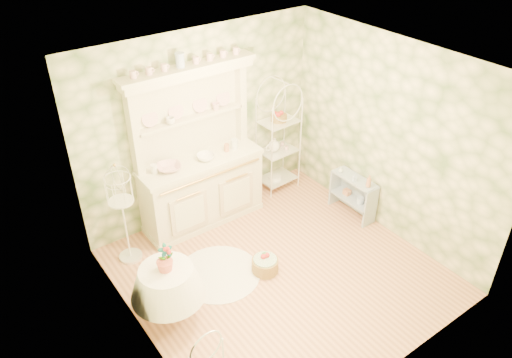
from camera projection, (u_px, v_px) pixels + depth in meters
floor at (279, 272)px, 6.37m from camera, size 3.60×3.60×0.00m
ceiling at (286, 69)px, 4.91m from camera, size 3.60×3.60×0.00m
wall_left at (134, 244)px, 4.75m from camera, size 3.60×3.60×0.00m
wall_right at (389, 139)px, 6.53m from camera, size 3.60×3.60×0.00m
wall_back at (201, 125)px, 6.86m from camera, size 3.60×3.60×0.00m
wall_front at (408, 274)px, 4.41m from camera, size 3.60×3.60×0.00m
kitchen_dresser at (199, 151)px, 6.68m from camera, size 1.87×0.61×2.29m
bakers_rack at (278, 138)px, 7.57m from camera, size 0.56×0.42×1.74m
side_shelf at (353, 197)px, 7.27m from camera, size 0.34×0.70×0.58m
round_table at (168, 291)px, 5.55m from camera, size 0.82×0.82×0.78m
birdcage_stand at (124, 216)px, 6.23m from camera, size 0.33×0.33×1.36m
floor_basket at (265, 264)px, 6.32m from camera, size 0.41×0.41×0.24m
lace_rug at (219, 273)px, 6.34m from camera, size 1.14×1.14×0.01m
bowl_floral at (169, 170)px, 6.52m from camera, size 0.40×0.40×0.08m
bowl_white at (206, 159)px, 6.75m from camera, size 0.27×0.27×0.08m
cup_left at (171, 122)px, 6.37m from camera, size 0.12×0.12×0.09m
cup_right at (216, 108)px, 6.73m from camera, size 0.12×0.12×0.10m
potted_geranium at (166, 258)px, 5.33m from camera, size 0.17×0.12×0.31m
bottle_amber at (369, 183)px, 6.87m from camera, size 0.08×0.08×0.18m
bottle_blue at (355, 179)px, 7.01m from camera, size 0.06×0.06×0.11m
bottle_glass at (341, 170)px, 7.21m from camera, size 0.09×0.09×0.09m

